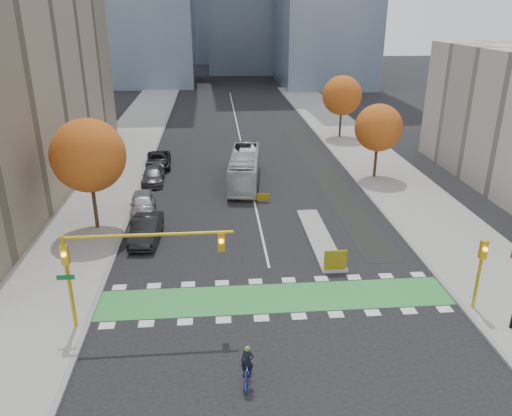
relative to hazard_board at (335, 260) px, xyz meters
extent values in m
plane|color=black|center=(-4.00, -4.20, -0.80)|extent=(300.00, 300.00, 0.00)
cube|color=gray|center=(-17.50, 15.80, -0.73)|extent=(7.00, 120.00, 0.15)
cube|color=gray|center=(9.50, 15.80, -0.73)|extent=(7.00, 120.00, 0.15)
cube|color=gray|center=(-14.00, 15.80, -0.73)|extent=(0.30, 120.00, 0.16)
cube|color=gray|center=(6.00, 15.80, -0.73)|extent=(0.30, 120.00, 0.16)
cube|color=#2E8E39|center=(-4.00, -2.70, -0.79)|extent=(20.00, 3.00, 0.01)
cube|color=silver|center=(-4.00, 35.80, -0.80)|extent=(0.15, 70.00, 0.01)
cube|color=black|center=(3.50, 25.80, -0.80)|extent=(2.50, 50.00, 0.01)
cube|color=gray|center=(0.00, 4.80, -0.72)|extent=(1.60, 10.00, 0.16)
cube|color=yellow|center=(0.00, 0.00, 0.00)|extent=(1.40, 0.12, 1.30)
cylinder|color=#332114|center=(-16.00, 7.80, 1.82)|extent=(0.28, 0.28, 5.25)
sphere|color=#A24F14|center=(-16.00, 7.80, 4.83)|extent=(5.20, 5.20, 5.20)
cylinder|color=#332114|center=(8.00, 17.80, 1.47)|extent=(0.28, 0.28, 4.55)
sphere|color=#A24F14|center=(8.00, 17.80, 4.08)|extent=(4.40, 4.40, 4.40)
cylinder|color=#332114|center=(8.50, 33.80, 1.65)|extent=(0.28, 0.28, 4.90)
sphere|color=#A24F14|center=(8.50, 33.80, 4.45)|extent=(4.80, 4.80, 4.80)
cylinder|color=#BF9914|center=(-14.50, -4.70, 1.80)|extent=(0.20, 0.20, 5.20)
cylinder|color=#BF9914|center=(-10.50, -4.70, 4.30)|extent=(8.20, 0.16, 0.16)
cube|color=#BF9914|center=(-14.50, -4.70, 3.40)|extent=(0.35, 0.28, 1.00)
sphere|color=orange|center=(-14.50, -4.88, 3.50)|extent=(0.22, 0.22, 0.22)
cube|color=#BF9914|center=(-7.00, -4.70, 3.80)|extent=(0.35, 0.28, 1.00)
sphere|color=orange|center=(-7.00, -4.88, 3.90)|extent=(0.22, 0.22, 0.22)
cube|color=#0C5926|center=(-14.50, -5.10, 2.40)|extent=(0.85, 0.04, 0.25)
cylinder|color=#BF9914|center=(6.50, -4.70, 1.20)|extent=(0.18, 0.18, 4.00)
cube|color=#BF9914|center=(6.50, -4.70, 2.80)|extent=(0.35, 0.28, 1.00)
sphere|color=orange|center=(6.50, -4.88, 2.90)|extent=(0.22, 0.22, 0.22)
imported|color=navy|center=(-6.07, -9.48, -0.34)|extent=(0.87, 1.81, 0.91)
imported|color=black|center=(-6.07, -9.48, 0.43)|extent=(0.62, 0.46, 1.55)
sphere|color=#597F2D|center=(-6.07, -9.48, 1.07)|extent=(0.26, 0.26, 0.26)
imported|color=silver|center=(-4.52, 17.38, 0.67)|extent=(3.63, 10.76, 2.94)
imported|color=#A9A8AD|center=(-13.00, 10.57, 0.02)|extent=(2.43, 5.00, 1.64)
imported|color=black|center=(-12.14, 5.57, 0.03)|extent=(2.05, 5.15, 1.67)
imported|color=#434348|center=(-13.00, 18.15, -0.10)|extent=(2.08, 4.86, 1.39)
imported|color=black|center=(-13.00, 23.15, -0.07)|extent=(2.75, 5.40, 1.46)
camera|label=1|loc=(-7.15, -26.70, 14.40)|focal=35.00mm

